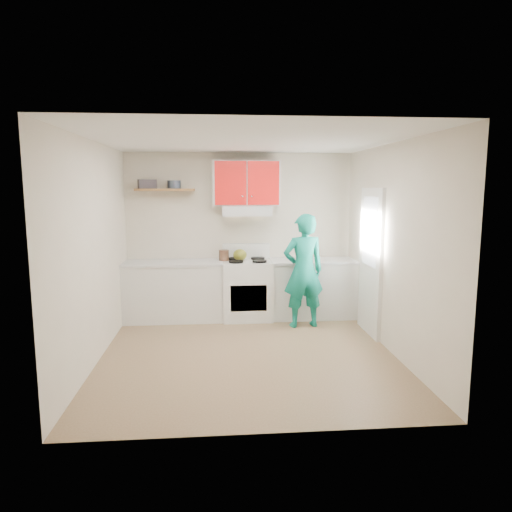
{
  "coord_description": "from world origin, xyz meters",
  "views": [
    {
      "loc": [
        -0.37,
        -5.5,
        2.06
      ],
      "look_at": [
        0.15,
        0.55,
        1.15
      ],
      "focal_mm": 32.32,
      "sensor_mm": 36.0,
      "label": 1
    }
  ],
  "objects": [
    {
      "name": "right_wall",
      "position": [
        1.8,
        0.0,
        1.3
      ],
      "size": [
        0.04,
        3.8,
        2.6
      ],
      "primitive_type": "cube",
      "color": "beige",
      "rests_on": "floor"
    },
    {
      "name": "crock",
      "position": [
        -0.26,
        1.64,
        0.99
      ],
      "size": [
        0.17,
        0.17,
        0.19
      ],
      "primitive_type": "cylinder",
      "rotation": [
        0.0,
        0.0,
        -0.1
      ],
      "color": "#492F20",
      "rests_on": "counter_left"
    },
    {
      "name": "tin",
      "position": [
        -1.01,
        1.73,
        2.1
      ],
      "size": [
        0.26,
        0.26,
        0.12
      ],
      "primitive_type": "cylinder",
      "rotation": [
        0.0,
        0.0,
        -0.36
      ],
      "color": "#333D4C",
      "rests_on": "shelf"
    },
    {
      "name": "kettle",
      "position": [
        -0.01,
        1.62,
        1.01
      ],
      "size": [
        0.25,
        0.25,
        0.18
      ],
      "primitive_type": "ellipsoid",
      "rotation": [
        0.0,
        0.0,
        0.17
      ],
      "color": "olive",
      "rests_on": "stove"
    },
    {
      "name": "cutting_board",
      "position": [
        1.1,
        1.54,
        0.91
      ],
      "size": [
        0.29,
        0.23,
        0.02
      ],
      "primitive_type": "cube",
      "rotation": [
        0.0,
        0.0,
        0.11
      ],
      "color": "olive",
      "rests_on": "counter_right"
    },
    {
      "name": "range_hood",
      "position": [
        0.1,
        1.68,
        1.7
      ],
      "size": [
        0.76,
        0.44,
        0.15
      ],
      "primitive_type": "cube",
      "color": "silver",
      "rests_on": "back_wall"
    },
    {
      "name": "upper_cabinets",
      "position": [
        0.1,
        1.73,
        2.12
      ],
      "size": [
        1.02,
        0.33,
        0.7
      ],
      "primitive_type": "cube",
      "color": "red",
      "rests_on": "back_wall"
    },
    {
      "name": "shelf",
      "position": [
        -1.15,
        1.75,
        2.02
      ],
      "size": [
        0.9,
        0.3,
        0.04
      ],
      "primitive_type": "cube",
      "color": "brown",
      "rests_on": "back_wall"
    },
    {
      "name": "door",
      "position": [
        1.78,
        0.7,
        1.02
      ],
      "size": [
        0.05,
        0.85,
        2.05
      ],
      "primitive_type": "cube",
      "color": "white",
      "rests_on": "floor"
    },
    {
      "name": "books",
      "position": [
        -1.42,
        1.74,
        2.11
      ],
      "size": [
        0.31,
        0.26,
        0.14
      ],
      "primitive_type": "cube",
      "rotation": [
        0.0,
        0.0,
        0.29
      ],
      "color": "#363036",
      "rests_on": "shelf"
    },
    {
      "name": "floor",
      "position": [
        0.0,
        0.0,
        0.0
      ],
      "size": [
        3.8,
        3.8,
        0.0
      ],
      "primitive_type": "plane",
      "color": "brown",
      "rests_on": "ground"
    },
    {
      "name": "person",
      "position": [
        0.9,
        1.08,
        0.84
      ],
      "size": [
        0.66,
        0.48,
        1.68
      ],
      "primitive_type": "imported",
      "rotation": [
        0.0,
        0.0,
        3.27
      ],
      "color": "#0E806E",
      "rests_on": "floor"
    },
    {
      "name": "counter_left",
      "position": [
        -1.04,
        1.6,
        0.45
      ],
      "size": [
        1.52,
        0.6,
        0.9
      ],
      "primitive_type": "cube",
      "color": "silver",
      "rests_on": "floor"
    },
    {
      "name": "silicone_mat",
      "position": [
        1.62,
        1.61,
        0.9
      ],
      "size": [
        0.32,
        0.29,
        0.01
      ],
      "primitive_type": "cube",
      "rotation": [
        0.0,
        0.0,
        0.3
      ],
      "color": "red",
      "rests_on": "counter_right"
    },
    {
      "name": "ceiling",
      "position": [
        0.0,
        0.0,
        2.6
      ],
      "size": [
        3.6,
        3.8,
        0.04
      ],
      "primitive_type": "cube",
      "color": "white",
      "rests_on": "floor"
    },
    {
      "name": "front_wall",
      "position": [
        0.0,
        -1.9,
        1.3
      ],
      "size": [
        3.6,
        0.04,
        2.6
      ],
      "primitive_type": "cube",
      "color": "beige",
      "rests_on": "floor"
    },
    {
      "name": "door_glass",
      "position": [
        1.75,
        0.7,
        1.45
      ],
      "size": [
        0.01,
        0.55,
        0.95
      ],
      "primitive_type": "cube",
      "color": "white",
      "rests_on": "door"
    },
    {
      "name": "back_wall",
      "position": [
        0.0,
        1.9,
        1.3
      ],
      "size": [
        3.6,
        0.04,
        2.6
      ],
      "primitive_type": "cube",
      "color": "beige",
      "rests_on": "floor"
    },
    {
      "name": "counter_right",
      "position": [
        1.14,
        1.6,
        0.45
      ],
      "size": [
        1.32,
        0.6,
        0.9
      ],
      "primitive_type": "cube",
      "color": "silver",
      "rests_on": "floor"
    },
    {
      "name": "left_wall",
      "position": [
        -1.8,
        0.0,
        1.3
      ],
      "size": [
        0.04,
        3.8,
        2.6
      ],
      "primitive_type": "cube",
      "color": "beige",
      "rests_on": "floor"
    },
    {
      "name": "stove",
      "position": [
        0.1,
        1.57,
        0.46
      ],
      "size": [
        0.76,
        0.65,
        0.92
      ],
      "primitive_type": "cube",
      "color": "white",
      "rests_on": "floor"
    }
  ]
}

